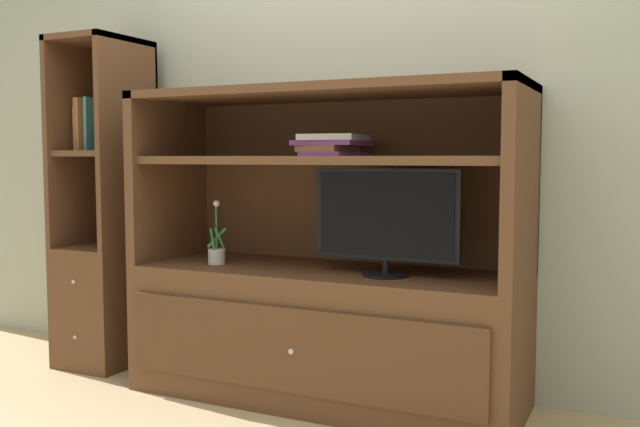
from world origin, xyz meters
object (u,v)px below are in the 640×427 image
tv_monitor (386,219)px  bookshelf_tall (106,253)px  potted_plant (217,253)px  media_console (325,300)px  upright_book_row (89,126)px  magazine_stack (333,145)px

tv_monitor → bookshelf_tall: (-1.57, 0.07, -0.25)m
tv_monitor → potted_plant: bearing=-178.3°
tv_monitor → bookshelf_tall: size_ratio=0.37×
media_console → tv_monitor: media_console is taller
potted_plant → bookshelf_tall: 0.76m
tv_monitor → potted_plant: 0.84m
potted_plant → upright_book_row: size_ratio=1.08×
tv_monitor → upright_book_row: (-1.66, 0.06, 0.42)m
potted_plant → magazine_stack: size_ratio=0.86×
media_console → upright_book_row: upright_book_row is taller
tv_monitor → bookshelf_tall: bearing=177.5°
media_console → magazine_stack: size_ratio=5.01×
tv_monitor → magazine_stack: (-0.27, 0.06, 0.31)m
media_console → potted_plant: (-0.52, -0.09, 0.19)m
potted_plant → bookshelf_tall: (-0.75, 0.09, -0.06)m
bookshelf_tall → media_console: bearing=-0.2°
media_console → magazine_stack: bearing=-0.8°
magazine_stack → bookshelf_tall: (-1.30, 0.00, -0.56)m
bookshelf_tall → upright_book_row: (-0.09, -0.01, 0.67)m
potted_plant → upright_book_row: bearing=174.3°
potted_plant → magazine_stack: (0.55, 0.09, 0.50)m
tv_monitor → bookshelf_tall: 1.59m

